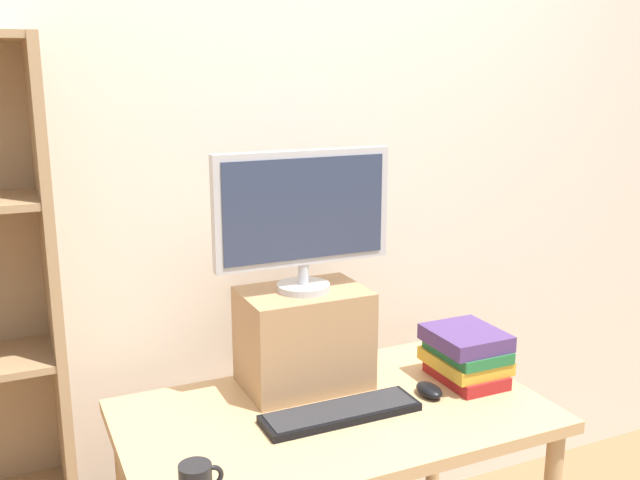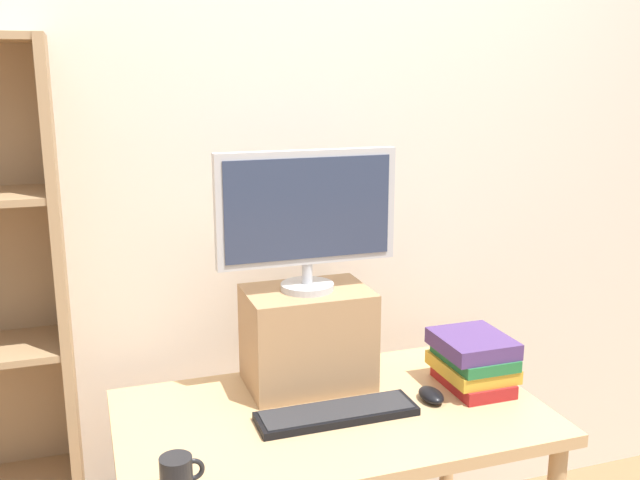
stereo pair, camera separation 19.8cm
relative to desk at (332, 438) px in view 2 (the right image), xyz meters
name	(u,v)px [view 2 (the right image)]	position (x,y,z in m)	size (l,w,h in m)	color
back_wall	(280,180)	(0.00, 0.52, 0.67)	(7.00, 0.08, 2.60)	beige
desk	(332,438)	(0.00, 0.00, 0.00)	(1.20, 0.70, 0.71)	tan
riser_box	(307,337)	(-0.01, 0.20, 0.23)	(0.37, 0.26, 0.30)	#A87F56
computer_monitor	(307,214)	(-0.01, 0.20, 0.62)	(0.54, 0.16, 0.42)	#B7B7BA
keyboard	(338,413)	(0.00, -0.04, 0.10)	(0.45, 0.13, 0.02)	black
computer_mouse	(431,395)	(0.30, -0.03, 0.10)	(0.06, 0.10, 0.04)	black
book_stack	(473,360)	(0.46, 0.02, 0.17)	(0.21, 0.25, 0.16)	maroon
coffee_mug	(177,474)	(-0.47, -0.26, 0.13)	(0.10, 0.08, 0.08)	black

